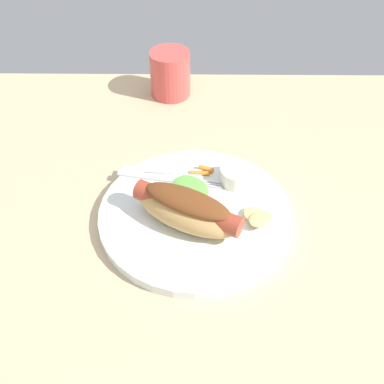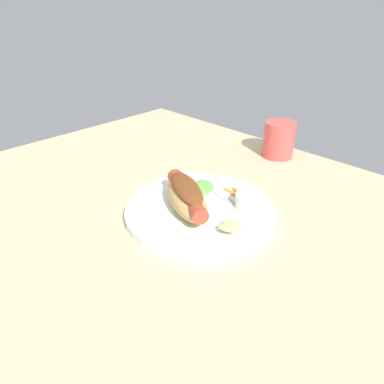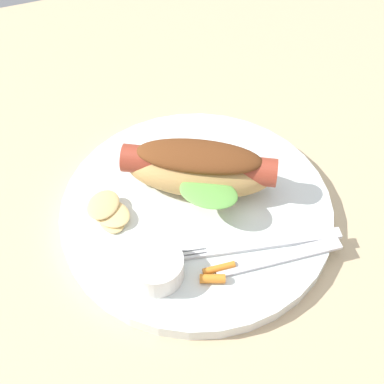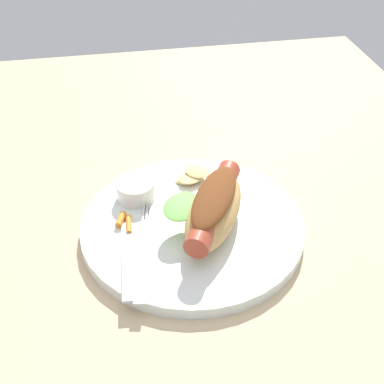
{
  "view_description": "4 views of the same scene",
  "coord_description": "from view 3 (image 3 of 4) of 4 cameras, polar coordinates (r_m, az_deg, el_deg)",
  "views": [
    {
      "loc": [
        0.33,
        -45.67,
        52.06
      ],
      "look_at": [
        -0.18,
        2.72,
        5.4
      ],
      "focal_mm": 43.9,
      "sensor_mm": 36.0,
      "label": 1
    },
    {
      "loc": [
        39.98,
        -40.22,
        37.62
      ],
      "look_at": [
        -1.09,
        1.39,
        4.96
      ],
      "focal_mm": 33.57,
      "sensor_mm": 36.0,
      "label": 2
    },
    {
      "loc": [
        12.78,
        37.13,
        48.56
      ],
      "look_at": [
        0.58,
        2.76,
        4.43
      ],
      "focal_mm": 52.8,
      "sensor_mm": 36.0,
      "label": 3
    },
    {
      "loc": [
        -49.98,
        11.85,
        46.23
      ],
      "look_at": [
        0.13,
        2.56,
        6.45
      ],
      "focal_mm": 48.84,
      "sensor_mm": 36.0,
      "label": 4
    }
  ],
  "objects": [
    {
      "name": "ground_plane",
      "position": [
        0.63,
        -0.34,
        -1.12
      ],
      "size": [
        120.0,
        90.0,
        1.8
      ],
      "primitive_type": "cube",
      "color": "tan"
    },
    {
      "name": "plate",
      "position": [
        0.6,
        0.33,
        -1.95
      ],
      "size": [
        28.86,
        28.86,
        1.6
      ],
      "primitive_type": "cylinder",
      "color": "white",
      "rests_on": "ground_plane"
    },
    {
      "name": "hot_dog",
      "position": [
        0.59,
        0.73,
        2.41
      ],
      "size": [
        16.49,
        13.69,
        5.72
      ],
      "rotation": [
        0.0,
        0.0,
        5.8
      ],
      "color": "tan",
      "rests_on": "plate"
    },
    {
      "name": "sauce_ramekin",
      "position": [
        0.54,
        -3.59,
        -7.61
      ],
      "size": [
        5.22,
        5.22,
        2.59
      ],
      "primitive_type": "cylinder",
      "color": "white",
      "rests_on": "plate"
    },
    {
      "name": "fork",
      "position": [
        0.57,
        7.09,
        -5.21
      ],
      "size": [
        16.97,
        4.15,
        0.4
      ],
      "rotation": [
        0.0,
        0.0,
        6.11
      ],
      "color": "silver",
      "rests_on": "plate"
    },
    {
      "name": "knife",
      "position": [
        0.56,
        8.77,
        -6.51
      ],
      "size": [
        13.08,
        2.3,
        0.36
      ],
      "primitive_type": "cube",
      "rotation": [
        0.0,
        0.0,
        6.21
      ],
      "color": "silver",
      "rests_on": "plate"
    },
    {
      "name": "chips_pile",
      "position": [
        0.59,
        -8.41,
        -2.1
      ],
      "size": [
        5.61,
        5.84,
        1.59
      ],
      "color": "#E8C37C",
      "rests_on": "plate"
    },
    {
      "name": "carrot_garnish",
      "position": [
        0.55,
        2.38,
        -8.27
      ],
      "size": [
        3.94,
        2.2,
        0.89
      ],
      "color": "orange",
      "rests_on": "plate"
    }
  ]
}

